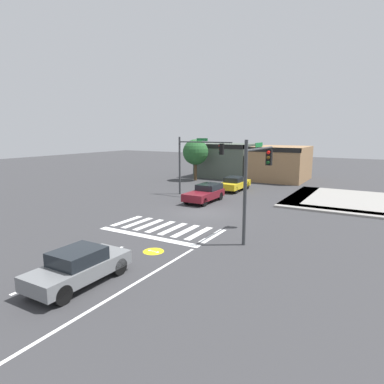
# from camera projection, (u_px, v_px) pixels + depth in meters

# --- Properties ---
(ground_plane) EXTENTS (120.00, 120.00, 0.00)m
(ground_plane) POSITION_uv_depth(u_px,v_px,m) (202.00, 213.00, 24.47)
(ground_plane) COLOR #353538
(crosswalk_near) EXTENTS (6.78, 2.81, 0.01)m
(crosswalk_near) POSITION_uv_depth(u_px,v_px,m) (167.00, 228.00, 20.64)
(crosswalk_near) COLOR silver
(crosswalk_near) RESTS_ON ground_plane
(lane_markings) EXTENTS (6.80, 20.25, 0.01)m
(lane_markings) POSITION_uv_depth(u_px,v_px,m) (85.00, 277.00, 13.70)
(lane_markings) COLOR white
(lane_markings) RESTS_ON ground_plane
(bike_detector_marking) EXTENTS (1.04, 1.04, 0.01)m
(bike_detector_marking) POSITION_uv_depth(u_px,v_px,m) (153.00, 251.00, 16.58)
(bike_detector_marking) COLOR yellow
(bike_detector_marking) RESTS_ON ground_plane
(curb_corner_northeast) EXTENTS (10.00, 10.60, 0.15)m
(curb_corner_northeast) POSITION_uv_depth(u_px,v_px,m) (344.00, 201.00, 28.26)
(curb_corner_northeast) COLOR gray
(curb_corner_northeast) RESTS_ON ground_plane
(storefront_row) EXTENTS (13.26, 7.03, 4.28)m
(storefront_row) POSITION_uv_depth(u_px,v_px,m) (253.00, 162.00, 42.03)
(storefront_row) COLOR #4C564C
(storefront_row) RESTS_ON ground_plane
(traffic_signal_northwest) EXTENTS (5.36, 0.32, 5.34)m
(traffic_signal_northwest) POSITION_uv_depth(u_px,v_px,m) (198.00, 155.00, 30.17)
(traffic_signal_northwest) COLOR #383A3D
(traffic_signal_northwest) RESTS_ON ground_plane
(traffic_signal_southeast) EXTENTS (0.32, 4.29, 5.43)m
(traffic_signal_southeast) POSITION_uv_depth(u_px,v_px,m) (257.00, 172.00, 18.32)
(traffic_signal_southeast) COLOR #383A3D
(traffic_signal_southeast) RESTS_ON ground_plane
(car_yellow) EXTENTS (1.72, 4.32, 1.38)m
(car_yellow) POSITION_uv_depth(u_px,v_px,m) (235.00, 183.00, 33.44)
(car_yellow) COLOR gold
(car_yellow) RESTS_ON ground_plane
(car_gray) EXTENTS (1.73, 4.14, 1.40)m
(car_gray) POSITION_uv_depth(u_px,v_px,m) (79.00, 266.00, 12.94)
(car_gray) COLOR slate
(car_gray) RESTS_ON ground_plane
(car_maroon) EXTENTS (1.87, 4.27, 1.40)m
(car_maroon) POSITION_uv_depth(u_px,v_px,m) (205.00, 193.00, 28.24)
(car_maroon) COLOR maroon
(car_maroon) RESTS_ON ground_plane
(roadside_tree) EXTENTS (3.04, 3.04, 4.92)m
(roadside_tree) POSITION_uv_depth(u_px,v_px,m) (195.00, 152.00, 39.98)
(roadside_tree) COLOR #4C3823
(roadside_tree) RESTS_ON ground_plane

